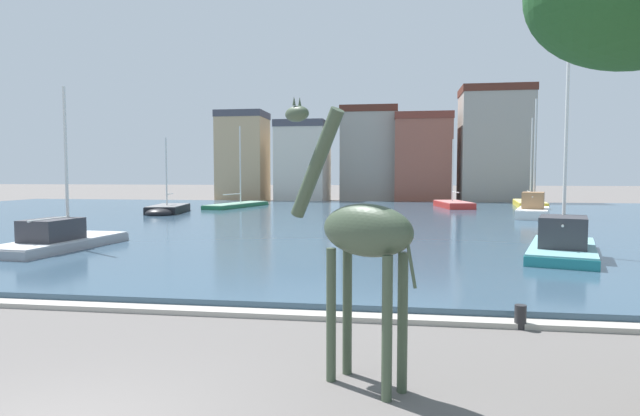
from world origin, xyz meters
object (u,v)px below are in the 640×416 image
Objects in this scene: giraffe_statue at (359,235)px; sailboat_teal at (563,246)px; sailboat_white at (533,211)px; sailboat_green at (242,206)px; sailboat_black at (167,211)px; sailboat_grey at (68,242)px; mooring_bollard at (520,317)px; sailboat_yellow at (530,206)px; sailboat_red at (452,205)px.

sailboat_teal is at bearing 61.38° from giraffe_statue.
sailboat_green is at bearing 161.03° from sailboat_white.
sailboat_white is at bearing 79.04° from sailboat_teal.
giraffe_statue is 33.84m from sailboat_black.
sailboat_teal is at bearing -100.96° from sailboat_white.
sailboat_teal reaches higher than sailboat_grey.
mooring_bollard is (-3.55, -8.95, -0.31)m from sailboat_teal.
sailboat_yellow is (25.26, 29.57, -0.07)m from sailboat_grey.
sailboat_red is 19.20m from sailboat_green.
sailboat_grey is (-19.33, -0.97, -0.07)m from sailboat_teal.
sailboat_teal is 29.21m from sailboat_yellow.
sailboat_white reaches higher than giraffe_statue.
sailboat_yellow reaches higher than sailboat_grey.
sailboat_black reaches higher than giraffe_statue.
sailboat_black is 24.85m from sailboat_red.
giraffe_statue is at bearing -133.37° from mooring_bollard.
sailboat_grey is (0.84, -26.73, 0.15)m from sailboat_green.
sailboat_teal is at bearing 68.35° from mooring_bollard.
sailboat_red is (22.38, 10.81, -0.02)m from sailboat_black.
sailboat_white reaches higher than sailboat_green.
mooring_bollard is at bearing 46.63° from giraffe_statue.
mooring_bollard is at bearing -111.65° from sailboat_teal.
sailboat_black is 29.01m from sailboat_teal.
sailboat_black is 18.50m from sailboat_grey.
sailboat_white is at bearing 1.27° from sailboat_black.
giraffe_statue is 0.53× the size of sailboat_white.
sailboat_white is 0.99× the size of sailboat_teal.
sailboat_grey is at bearing 153.18° from mooring_bollard.
sailboat_black is at bearing -110.74° from sailboat_green.
sailboat_teal reaches higher than sailboat_red.
sailboat_white is 1.19× the size of sailboat_red.
sailboat_black is at bearing -158.55° from sailboat_yellow.
sailboat_teal is 19.35m from sailboat_grey.
sailboat_red is at bearing 113.78° from sailboat_white.
sailboat_yellow is at bearing 78.29° from sailboat_teal.
sailboat_white is at bearing 71.32° from giraffe_statue.
giraffe_statue is 40.40m from sailboat_green.
giraffe_statue is at bearing -108.68° from sailboat_white.
sailboat_grey is (-12.63, 11.31, -1.81)m from giraffe_statue.
giraffe_statue is 0.47× the size of sailboat_yellow.
sailboat_yellow is at bearing 49.50° from sailboat_grey.
sailboat_red is 0.72× the size of sailboat_green.
sailboat_grey reaches higher than sailboat_red.
sailboat_white is at bearing 39.31° from sailboat_grey.
giraffe_statue is at bearing -60.25° from sailboat_black.
sailboat_yellow is (7.01, 0.74, -0.00)m from sailboat_red.
sailboat_grey reaches higher than giraffe_statue.
sailboat_black is 0.63× the size of sailboat_green.
giraffe_statue is 0.64× the size of sailboat_grey.
sailboat_grey is at bearing -77.08° from sailboat_black.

